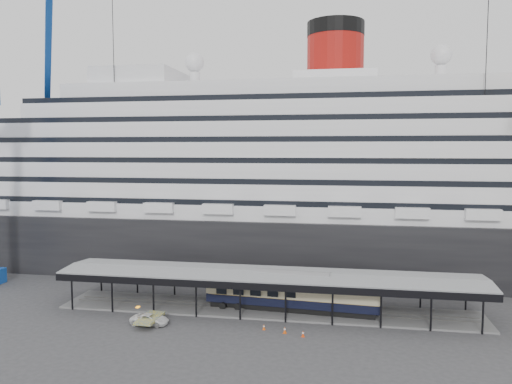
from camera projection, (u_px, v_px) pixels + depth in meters
ground at (261, 323)px, 61.81m from camera, size 200.00×200.00×0.00m
cruise_ship at (290, 167)px, 91.64m from camera, size 130.00×30.00×43.90m
platform_canopy at (268, 293)px, 66.52m from camera, size 56.00×9.18×5.30m
port_truck at (150, 319)px, 61.33m from camera, size 4.75×2.28×1.31m
pullman_carriage at (291, 292)px, 65.93m from camera, size 23.05×4.76×22.47m
traffic_cone_left at (264, 327)px, 59.61m from camera, size 0.39×0.39×0.68m
traffic_cone_mid at (303, 334)px, 57.33m from camera, size 0.40×0.40×0.75m
traffic_cone_right at (285, 330)px, 58.45m from camera, size 0.48×0.48×0.80m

